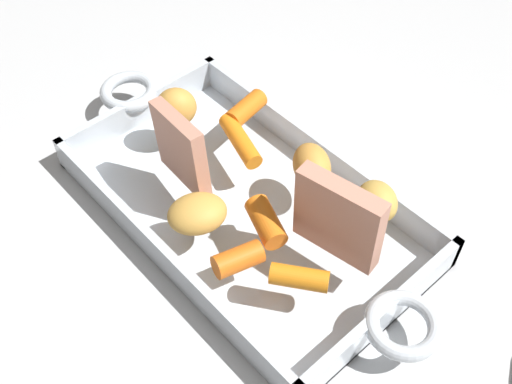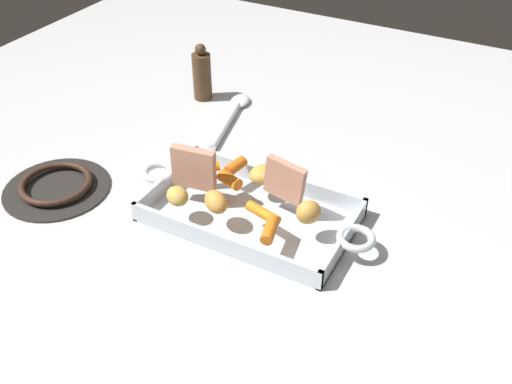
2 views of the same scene
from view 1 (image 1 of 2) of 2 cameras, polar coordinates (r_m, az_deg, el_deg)
ground_plane at (r=0.65m, az=-1.02°, el=-1.84°), size 2.05×2.05×0.00m
roasting_dish at (r=0.64m, az=-1.04°, el=-1.10°), size 0.47×0.22×0.04m
roast_slice_thin at (r=0.54m, az=7.56°, el=-2.44°), size 0.09×0.03×0.08m
roast_slice_thick at (r=0.60m, az=-6.92°, el=3.97°), size 0.08×0.02×0.08m
baby_carrot_southeast at (r=0.65m, az=-1.46°, el=4.75°), size 0.07×0.04×0.02m
baby_carrot_center_right at (r=0.68m, az=-0.96°, el=7.60°), size 0.03×0.06×0.03m
baby_carrot_northeast at (r=0.57m, az=0.92°, el=-2.77°), size 0.05×0.04×0.03m
baby_carrot_short at (r=0.55m, az=-1.66°, el=-6.18°), size 0.03×0.05×0.03m
baby_carrot_southwest at (r=0.54m, az=3.99°, el=-7.84°), size 0.05×0.05×0.02m
potato_golden_small at (r=0.61m, az=5.14°, el=2.40°), size 0.06×0.06×0.04m
potato_whole at (r=0.67m, az=-7.34°, el=7.74°), size 0.06×0.06×0.04m
potato_near_roast at (r=0.58m, az=-5.41°, el=-1.98°), size 0.07×0.07×0.03m
potato_golden_large at (r=0.59m, az=11.05°, el=-0.83°), size 0.06×0.05×0.03m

